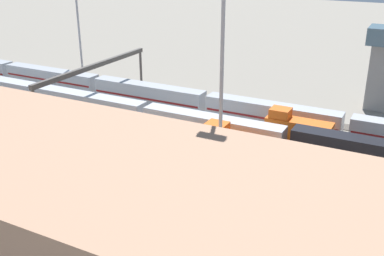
# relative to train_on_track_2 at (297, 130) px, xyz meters

# --- Properties ---
(ground_plane) EXTENTS (400.00, 400.00, 0.00)m
(ground_plane) POSITION_rel_train_on_track_2_xyz_m (15.67, 2.50, -2.16)
(ground_plane) COLOR gray
(track_bed_0) EXTENTS (140.00, 2.80, 0.12)m
(track_bed_0) POSITION_rel_train_on_track_2_xyz_m (15.67, -10.00, -2.10)
(track_bed_0) COLOR #4C443D
(track_bed_0) RESTS_ON ground_plane
(track_bed_1) EXTENTS (140.00, 2.80, 0.12)m
(track_bed_1) POSITION_rel_train_on_track_2_xyz_m (15.67, -5.00, -2.10)
(track_bed_1) COLOR #4C443D
(track_bed_1) RESTS_ON ground_plane
(track_bed_2) EXTENTS (140.00, 2.80, 0.12)m
(track_bed_2) POSITION_rel_train_on_track_2_xyz_m (15.67, 0.00, -2.10)
(track_bed_2) COLOR #4C443D
(track_bed_2) RESTS_ON ground_plane
(track_bed_3) EXTENTS (140.00, 2.80, 0.12)m
(track_bed_3) POSITION_rel_train_on_track_2_xyz_m (15.67, 5.00, -2.10)
(track_bed_3) COLOR #3D3833
(track_bed_3) RESTS_ON ground_plane
(track_bed_4) EXTENTS (140.00, 2.80, 0.12)m
(track_bed_4) POSITION_rel_train_on_track_2_xyz_m (15.67, 10.00, -2.10)
(track_bed_4) COLOR #3D3833
(track_bed_4) RESTS_ON ground_plane
(track_bed_5) EXTENTS (140.00, 2.80, 0.12)m
(track_bed_5) POSITION_rel_train_on_track_2_xyz_m (15.67, 15.00, -2.10)
(track_bed_5) COLOR #3D3833
(track_bed_5) RESTS_ON ground_plane
(train_on_track_2) EXTENTS (10.00, 3.00, 5.00)m
(train_on_track_2) POSITION_rel_train_on_track_2_xyz_m (0.00, 0.00, 0.00)
(train_on_track_2) COLOR #D85914
(train_on_track_2) RESTS_ON ground_plane
(train_on_track_3) EXTENTS (90.60, 3.06, 4.40)m
(train_on_track_3) POSITION_rel_train_on_track_2_xyz_m (26.22, 5.00, -0.08)
(train_on_track_3) COLOR black
(train_on_track_3) RESTS_ON ground_plane
(train_on_track_4) EXTENTS (10.00, 3.00, 5.00)m
(train_on_track_4) POSITION_rel_train_on_track_2_xyz_m (6.10, 10.00, 0.00)
(train_on_track_4) COLOR #D85914
(train_on_track_4) RESTS_ON ground_plane
(train_on_track_1) EXTENTS (139.00, 3.06, 4.40)m
(train_on_track_1) POSITION_rel_train_on_track_2_xyz_m (19.88, -5.00, -0.12)
(train_on_track_1) COLOR #1E6B9E
(train_on_track_1) RESTS_ON ground_plane
(light_mast_0) EXTENTS (2.80, 0.70, 24.56)m
(light_mast_0) POSITION_rel_train_on_track_2_xyz_m (52.69, -13.38, 13.72)
(light_mast_0) COLOR #9EA0A5
(light_mast_0) RESTS_ON ground_plane
(light_mast_1) EXTENTS (2.80, 0.70, 30.15)m
(light_mast_1) POSITION_rel_train_on_track_2_xyz_m (4.68, 18.24, 16.77)
(light_mast_1) COLOR #9EA0A5
(light_mast_1) RESTS_ON ground_plane
(signal_gantry) EXTENTS (0.70, 30.00, 8.80)m
(signal_gantry) POSITION_rel_train_on_track_2_xyz_m (36.10, 2.50, 5.40)
(signal_gantry) COLOR #4C4742
(signal_gantry) RESTS_ON ground_plane
(maintenance_shed) EXTENTS (52.02, 21.44, 11.75)m
(maintenance_shed) POSITION_rel_train_on_track_2_xyz_m (6.30, 37.25, 3.72)
(maintenance_shed) COLOR tan
(maintenance_shed) RESTS_ON ground_plane
(control_tower) EXTENTS (6.00, 6.00, 14.96)m
(control_tower) POSITION_rel_train_on_track_2_xyz_m (-8.79, -22.52, 6.52)
(control_tower) COLOR gray
(control_tower) RESTS_ON ground_plane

